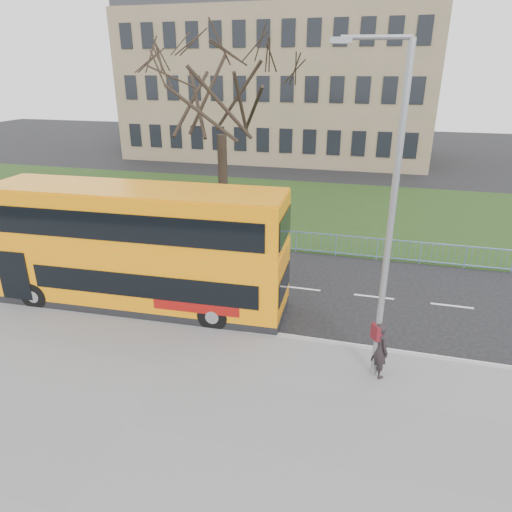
{
  "coord_description": "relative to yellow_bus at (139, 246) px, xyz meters",
  "views": [
    {
      "loc": [
        5.61,
        -14.83,
        8.65
      ],
      "look_at": [
        1.39,
        1.0,
        1.92
      ],
      "focal_mm": 32.0,
      "sensor_mm": 36.0,
      "label": 1
    }
  ],
  "objects": [
    {
      "name": "pavement",
      "position": [
        2.77,
        -6.24,
        -2.44
      ],
      "size": [
        80.0,
        10.5,
        0.12
      ],
      "primitive_type": "cube",
      "color": "slate",
      "rests_on": "ground"
    },
    {
      "name": "ground",
      "position": [
        2.77,
        0.51,
        -2.5
      ],
      "size": [
        120.0,
        120.0,
        0.0
      ],
      "primitive_type": "plane",
      "color": "black",
      "rests_on": "ground"
    },
    {
      "name": "kerb",
      "position": [
        2.77,
        -1.04,
        -2.43
      ],
      "size": [
        80.0,
        0.2,
        0.14
      ],
      "primitive_type": "cube",
      "color": "gray",
      "rests_on": "ground"
    },
    {
      "name": "pedestrian",
      "position": [
        8.99,
        -2.41,
        -1.48
      ],
      "size": [
        0.72,
        0.78,
        1.78
      ],
      "primitive_type": "imported",
      "rotation": [
        0.0,
        0.0,
        2.16
      ],
      "color": "black",
      "rests_on": "pavement"
    },
    {
      "name": "yellow_bus",
      "position": [
        0.0,
        0.0,
        0.0
      ],
      "size": [
        11.21,
        3.09,
        4.66
      ],
      "rotation": [
        0.0,
        0.0,
        0.04
      ],
      "color": "orange",
      "rests_on": "ground"
    },
    {
      "name": "guard_railing",
      "position": [
        2.77,
        7.11,
        -1.95
      ],
      "size": [
        40.0,
        0.12,
        1.1
      ],
      "primitive_type": null,
      "color": "#698CBB",
      "rests_on": "ground"
    },
    {
      "name": "bare_tree",
      "position": [
        -0.23,
        10.51,
        3.74
      ],
      "size": [
        8.62,
        8.62,
        12.31
      ],
      "primitive_type": null,
      "color": "black",
      "rests_on": "grass_verge"
    },
    {
      "name": "grass_verge",
      "position": [
        2.77,
        14.81,
        -2.46
      ],
      "size": [
        80.0,
        15.4,
        0.08
      ],
      "primitive_type": "cube",
      "color": "#1D3714",
      "rests_on": "ground"
    },
    {
      "name": "street_lamp",
      "position": [
        8.76,
        -2.4,
        2.7
      ],
      "size": [
        1.95,
        0.5,
        9.25
      ],
      "rotation": [
        0.0,
        0.0,
        0.17
      ],
      "color": "gray",
      "rests_on": "pavement"
    },
    {
      "name": "civic_building",
      "position": [
        -2.23,
        35.51,
        4.5
      ],
      "size": [
        30.0,
        15.0,
        14.0
      ],
      "primitive_type": "cube",
      "color": "#776A4C",
      "rests_on": "ground"
    }
  ]
}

